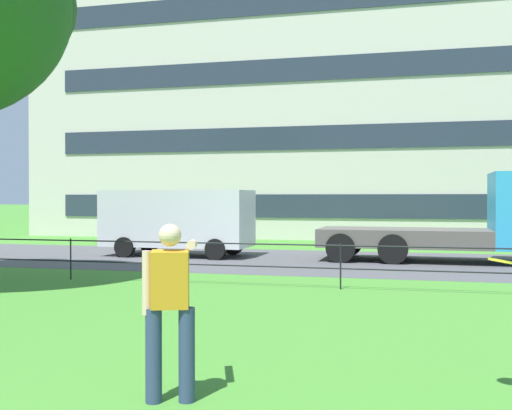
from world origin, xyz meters
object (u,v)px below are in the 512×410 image
flatbed_truck_far_right (476,223)px  person_thrower (170,305)px  frisbee (502,261)px  panel_van_right (178,219)px  apartment_building_background (302,87)px

flatbed_truck_far_right → person_thrower: bearing=-107.4°
person_thrower → frisbee: bearing=15.3°
person_thrower → flatbed_truck_far_right: (4.36, 13.94, 0.28)m
panel_van_right → apartment_building_background: size_ratio=0.18×
person_thrower → apartment_building_background: size_ratio=0.06×
person_thrower → frisbee: 3.30m
person_thrower → panel_van_right: (-5.28, 13.81, 0.33)m
person_thrower → frisbee: (3.16, 0.86, 0.42)m
panel_van_right → flatbed_truck_far_right: bearing=0.8°
panel_van_right → apartment_building_background: 15.78m
frisbee → panel_van_right: size_ratio=0.07×
frisbee → flatbed_truck_far_right: size_ratio=0.05×
person_thrower → panel_van_right: size_ratio=0.34×
frisbee → apartment_building_background: 28.59m
frisbee → apartment_building_background: apartment_building_background is taller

